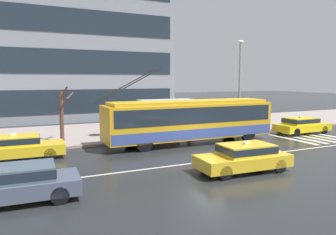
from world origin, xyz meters
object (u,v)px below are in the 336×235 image
(trolleybus, at_px, (191,120))
(taxi_ahead_of_bus, at_px, (302,125))
(street_tree_bare, at_px, (62,113))
(taxi_queued_behind_bus, at_px, (16,146))
(private_car_oncoming, at_px, (15,182))
(taxi_oncoming_near, at_px, (244,156))
(pedestrian_at_shelter, at_px, (108,113))
(bus_shelter, at_px, (166,108))
(pedestrian_waiting_by_pole, at_px, (189,121))
(pedestrian_approaching_curb, at_px, (227,111))
(street_lamp, at_px, (240,78))
(pedestrian_walking_past, at_px, (168,114))

(trolleybus, distance_m, taxi_ahead_of_bus, 9.75)
(taxi_ahead_of_bus, xyz_separation_m, street_tree_bare, (-17.37, 4.07, 1.30))
(taxi_queued_behind_bus, height_order, private_car_oncoming, taxi_queued_behind_bus)
(trolleybus, height_order, street_tree_bare, trolleybus)
(taxi_oncoming_near, bearing_deg, pedestrian_at_shelter, 107.02)
(trolleybus, xyz_separation_m, taxi_ahead_of_bus, (9.71, -0.42, -0.86))
(taxi_ahead_of_bus, distance_m, bus_shelter, 10.72)
(pedestrian_at_shelter, height_order, pedestrian_waiting_by_pole, pedestrian_at_shelter)
(pedestrian_approaching_curb, xyz_separation_m, pedestrian_waiting_by_pole, (-3.09, 0.49, -0.63))
(pedestrian_approaching_curb, bearing_deg, bus_shelter, 166.12)
(private_car_oncoming, bearing_deg, street_lamp, 28.79)
(trolleybus, xyz_separation_m, street_lamp, (5.84, 2.45, 2.77))
(private_car_oncoming, xyz_separation_m, pedestrian_approaching_curb, (15.11, 8.87, 1.02))
(private_car_oncoming, xyz_separation_m, pedestrian_waiting_by_pole, (12.01, 9.35, 0.39))
(street_lamp, bearing_deg, trolleybus, -157.26)
(taxi_oncoming_near, height_order, pedestrian_at_shelter, pedestrian_at_shelter)
(private_car_oncoming, distance_m, bus_shelter, 14.49)
(trolleybus, relative_size, taxi_oncoming_near, 2.73)
(pedestrian_waiting_by_pole, bearing_deg, bus_shelter, 157.45)
(trolleybus, height_order, private_car_oncoming, trolleybus)
(taxi_oncoming_near, height_order, pedestrian_walking_past, pedestrian_walking_past)
(private_car_oncoming, height_order, street_lamp, street_lamp)
(bus_shelter, height_order, pedestrian_walking_past, bus_shelter)
(street_tree_bare, bearing_deg, pedestrian_approaching_curb, -6.28)
(pedestrian_walking_past, bearing_deg, pedestrian_waiting_by_pole, 7.93)
(street_lamp, bearing_deg, pedestrian_walking_past, 179.23)
(pedestrian_at_shelter, relative_size, pedestrian_walking_past, 0.99)
(taxi_queued_behind_bus, bearing_deg, taxi_oncoming_near, -36.42)
(street_lamp, bearing_deg, bus_shelter, 170.23)
(private_car_oncoming, bearing_deg, trolleybus, 31.87)
(private_car_oncoming, distance_m, street_tree_bare, 10.69)
(trolleybus, distance_m, pedestrian_waiting_by_pole, 3.20)
(private_car_oncoming, height_order, pedestrian_waiting_by_pole, pedestrian_waiting_by_pole)
(taxi_ahead_of_bus, height_order, pedestrian_walking_past, pedestrian_walking_past)
(taxi_ahead_of_bus, distance_m, street_tree_bare, 17.88)
(street_tree_bare, bearing_deg, pedestrian_walking_past, -8.86)
(taxi_oncoming_near, distance_m, pedestrian_approaching_curb, 10.83)
(taxi_queued_behind_bus, height_order, taxi_oncoming_near, same)
(taxi_queued_behind_bus, distance_m, pedestrian_walking_past, 10.40)
(private_car_oncoming, bearing_deg, pedestrian_walking_past, 41.97)
(trolleybus, relative_size, street_tree_bare, 3.32)
(pedestrian_walking_past, bearing_deg, taxi_queued_behind_bus, -166.28)
(pedestrian_waiting_by_pole, bearing_deg, private_car_oncoming, -142.10)
(taxi_ahead_of_bus, relative_size, private_car_oncoming, 1.00)
(pedestrian_waiting_by_pole, height_order, street_tree_bare, street_tree_bare)
(pedestrian_waiting_by_pole, bearing_deg, taxi_queued_behind_bus, -167.19)
(pedestrian_walking_past, bearing_deg, street_tree_bare, 171.14)
(pedestrian_approaching_curb, relative_size, street_lamp, 0.27)
(street_lamp, bearing_deg, pedestrian_waiting_by_pole, 175.42)
(bus_shelter, relative_size, pedestrian_at_shelter, 2.13)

